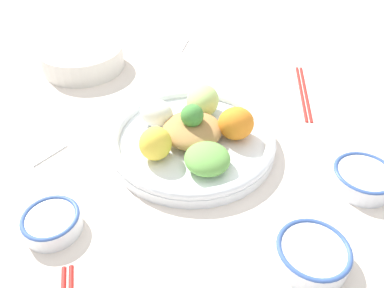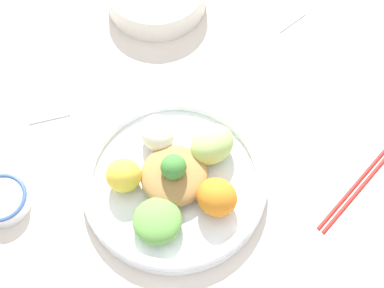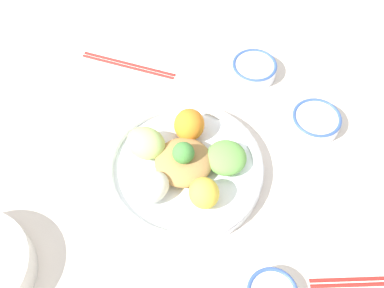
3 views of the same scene
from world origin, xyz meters
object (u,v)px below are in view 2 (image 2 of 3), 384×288
(sauce_bowl_dark, at_px, (2,200))
(chopsticks_pair_near, at_px, (361,183))
(salad_platter, at_px, (175,179))
(serving_spoon_main, at_px, (276,32))
(serving_spoon_extra, at_px, (29,121))

(sauce_bowl_dark, height_order, chopsticks_pair_near, sauce_bowl_dark)
(salad_platter, relative_size, sauce_bowl_dark, 3.60)
(serving_spoon_main, xyz_separation_m, serving_spoon_extra, (0.46, 0.25, 0.00))
(serving_spoon_main, bearing_deg, serving_spoon_extra, 163.80)
(salad_platter, xyz_separation_m, serving_spoon_main, (-0.18, -0.36, -0.02))
(sauce_bowl_dark, relative_size, chopsticks_pair_near, 0.46)
(chopsticks_pair_near, relative_size, serving_spoon_main, 1.76)
(chopsticks_pair_near, bearing_deg, salad_platter, -46.84)
(salad_platter, bearing_deg, serving_spoon_main, -116.62)
(serving_spoon_main, relative_size, serving_spoon_extra, 0.91)
(serving_spoon_main, distance_m, serving_spoon_extra, 0.52)
(sauce_bowl_dark, distance_m, serving_spoon_extra, 0.17)
(sauce_bowl_dark, xyz_separation_m, serving_spoon_main, (-0.47, -0.41, -0.01))
(salad_platter, height_order, chopsticks_pair_near, salad_platter)
(salad_platter, height_order, serving_spoon_extra, salad_platter)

